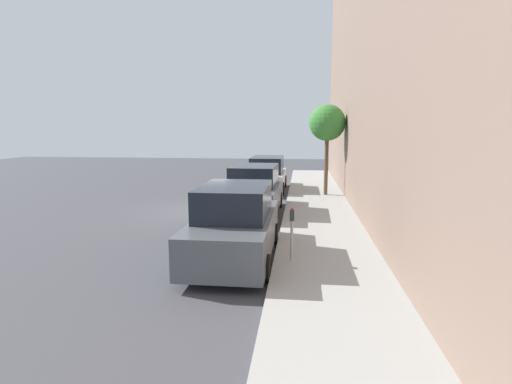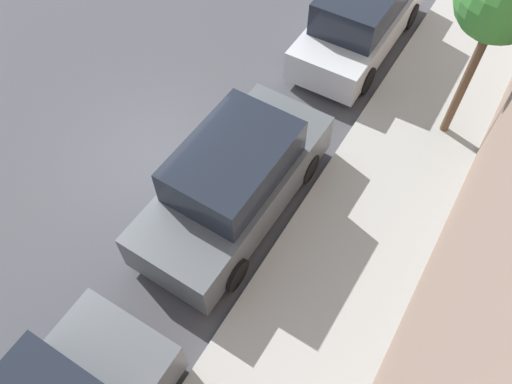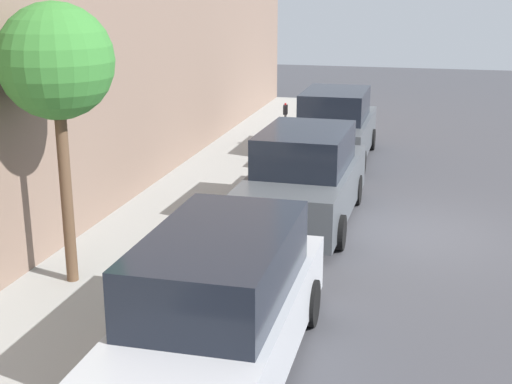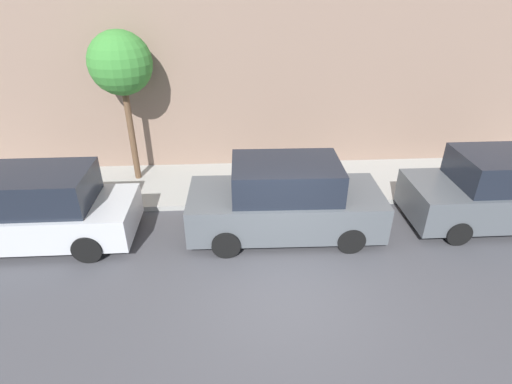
% 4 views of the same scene
% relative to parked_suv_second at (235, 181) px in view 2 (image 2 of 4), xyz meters
% --- Properties ---
extents(ground_plane, '(60.00, 60.00, 0.00)m').
position_rel_parked_suv_second_xyz_m(ground_plane, '(-2.29, 0.24, -0.93)').
color(ground_plane, '#424247').
extents(sidewalk, '(2.79, 32.00, 0.15)m').
position_rel_parked_suv_second_xyz_m(sidewalk, '(2.60, 0.24, -0.86)').
color(sidewalk, '#9E9E99').
rests_on(sidewalk, ground_plane).
extents(parked_suv_second, '(2.08, 4.84, 1.98)m').
position_rel_parked_suv_second_xyz_m(parked_suv_second, '(0.00, 0.00, 0.00)').
color(parked_suv_second, '#4C5156').
rests_on(parked_suv_second, ground_plane).
extents(parked_minivan_third, '(2.02, 4.90, 1.90)m').
position_rel_parked_suv_second_xyz_m(parked_minivan_third, '(-0.02, 6.21, -0.01)').
color(parked_minivan_third, '#B7BABF').
rests_on(parked_minivan_third, ground_plane).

